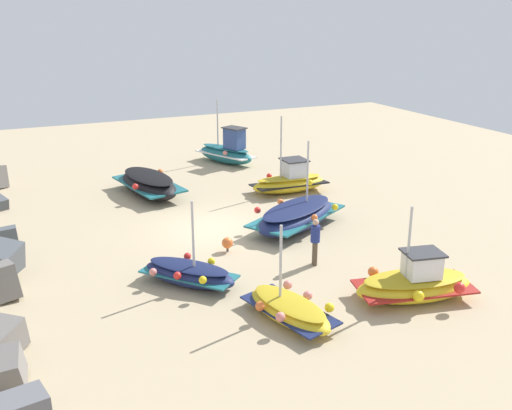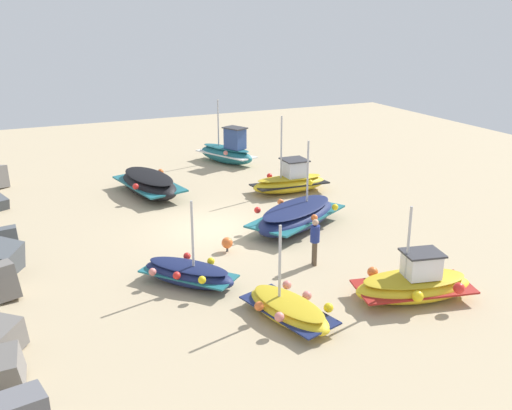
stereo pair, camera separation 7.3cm
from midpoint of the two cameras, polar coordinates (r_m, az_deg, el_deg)
The scene contains 10 objects.
ground_plane at distance 23.53m, azimuth -3.87°, elevation -2.29°, with size 50.56×50.56×0.00m, color tan.
fishing_boat_0 at distance 28.02m, azimuth -10.20°, elevation 2.03°, with size 4.73×2.61×1.04m.
fishing_boat_1 at distance 28.06m, azimuth 3.37°, elevation 2.29°, with size 2.05×3.70×3.72m.
fishing_boat_2 at distance 33.38m, azimuth -2.71°, elevation 5.16°, with size 3.97×2.75×3.56m.
fishing_boat_3 at distance 18.43m, azimuth 15.14°, elevation -7.34°, with size 2.42×3.87×2.98m.
fishing_boat_4 at distance 18.84m, azimuth -6.42°, elevation -6.56°, with size 3.18×2.90×2.81m.
fishing_boat_5 at distance 23.46m, azimuth 4.03°, elevation -1.05°, with size 3.89×4.93×3.41m.
fishing_boat_6 at distance 16.76m, azimuth 3.27°, elevation -9.99°, with size 3.30×1.96×2.74m.
person_walking at distance 20.00m, azimuth 5.80°, elevation -3.26°, with size 0.32×0.32×1.64m.
mooring_buoy_0 at distance 21.22m, azimuth -2.70°, elevation -3.67°, with size 0.40×0.40×0.54m.
Camera 2 is at (-20.67, 7.63, 8.28)m, focal length 41.52 mm.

